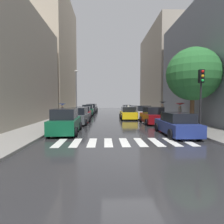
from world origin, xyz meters
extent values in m
cube|color=#29292B|center=(0.00, 24.00, -0.02)|extent=(28.00, 72.00, 0.04)
cube|color=gray|center=(-6.50, 24.00, 0.07)|extent=(3.00, 72.00, 0.15)
cube|color=gray|center=(6.50, 24.00, 0.07)|extent=(3.00, 72.00, 0.15)
cube|color=silver|center=(-3.60, 2.65, 0.01)|extent=(0.45, 2.20, 0.01)
cube|color=silver|center=(-2.70, 2.65, 0.01)|extent=(0.45, 2.20, 0.01)
cube|color=silver|center=(-1.80, 2.65, 0.01)|extent=(0.45, 2.20, 0.01)
cube|color=silver|center=(-0.90, 2.65, 0.01)|extent=(0.45, 2.20, 0.01)
cube|color=silver|center=(0.00, 2.65, 0.01)|extent=(0.45, 2.20, 0.01)
cube|color=silver|center=(0.90, 2.65, 0.01)|extent=(0.45, 2.20, 0.01)
cube|color=silver|center=(1.80, 2.65, 0.01)|extent=(0.45, 2.20, 0.01)
cube|color=silver|center=(2.70, 2.65, 0.01)|extent=(0.45, 2.20, 0.01)
cube|color=silver|center=(3.60, 2.65, 0.01)|extent=(0.45, 2.20, 0.01)
cube|color=#B2A38C|center=(-11.00, 29.61, 11.34)|extent=(6.00, 17.44, 22.68)
cube|color=#9E9384|center=(11.00, 30.29, 8.42)|extent=(6.00, 17.30, 16.85)
cube|color=#0C4C2D|center=(-3.92, 5.80, 0.62)|extent=(1.92, 4.51, 0.89)
cube|color=black|center=(-3.91, 5.58, 1.43)|extent=(1.63, 2.50, 0.73)
cylinder|color=black|center=(-4.85, 7.24, 0.32)|extent=(0.24, 0.65, 0.64)
cylinder|color=black|center=(-3.09, 7.30, 0.32)|extent=(0.24, 0.65, 0.64)
cylinder|color=black|center=(-4.75, 4.30, 0.32)|extent=(0.24, 0.65, 0.64)
cylinder|color=black|center=(-2.99, 4.37, 0.32)|extent=(0.24, 0.65, 0.64)
cube|color=#474C51|center=(-3.76, 11.30, 0.59)|extent=(1.98, 4.63, 0.83)
cube|color=black|center=(-3.77, 11.07, 1.35)|extent=(1.69, 2.57, 0.68)
cylinder|color=black|center=(-4.62, 12.83, 0.32)|extent=(0.24, 0.65, 0.64)
cylinder|color=black|center=(-2.80, 12.77, 0.32)|extent=(0.24, 0.65, 0.64)
cylinder|color=black|center=(-4.73, 9.82, 0.32)|extent=(0.24, 0.65, 0.64)
cylinder|color=black|center=(-2.90, 9.76, 0.32)|extent=(0.24, 0.65, 0.64)
cube|color=maroon|center=(-3.91, 17.54, 0.57)|extent=(1.92, 4.75, 0.80)
cube|color=black|center=(-3.90, 17.30, 1.30)|extent=(1.65, 2.63, 0.65)
cylinder|color=black|center=(-4.84, 19.06, 0.32)|extent=(0.24, 0.65, 0.64)
cylinder|color=black|center=(-3.06, 19.11, 0.32)|extent=(0.24, 0.65, 0.64)
cylinder|color=black|center=(-4.76, 15.96, 0.32)|extent=(0.24, 0.65, 0.64)
cylinder|color=black|center=(-2.97, 16.01, 0.32)|extent=(0.24, 0.65, 0.64)
cube|color=#0C4C2D|center=(-3.95, 23.57, 0.62)|extent=(1.82, 4.27, 0.88)
cube|color=black|center=(-3.94, 23.36, 1.42)|extent=(1.60, 2.35, 0.72)
cylinder|color=black|center=(-4.86, 24.98, 0.32)|extent=(0.22, 0.64, 0.64)
cylinder|color=black|center=(-3.04, 24.98, 0.32)|extent=(0.22, 0.64, 0.64)
cylinder|color=black|center=(-4.85, 22.16, 0.32)|extent=(0.22, 0.64, 0.64)
cylinder|color=black|center=(-3.03, 22.16, 0.32)|extent=(0.22, 0.64, 0.64)
cube|color=black|center=(-3.84, 30.36, 0.63)|extent=(2.09, 4.24, 0.90)
cube|color=black|center=(-3.85, 30.15, 1.44)|extent=(1.79, 2.35, 0.74)
cylinder|color=black|center=(-4.76, 31.77, 0.32)|extent=(0.24, 0.65, 0.64)
cylinder|color=black|center=(-2.82, 31.70, 0.32)|extent=(0.24, 0.65, 0.64)
cylinder|color=black|center=(-4.86, 29.02, 0.32)|extent=(0.24, 0.65, 0.64)
cylinder|color=black|center=(-2.92, 28.95, 0.32)|extent=(0.24, 0.65, 0.64)
cube|color=black|center=(-3.89, 36.54, 0.62)|extent=(1.98, 4.22, 0.89)
cube|color=black|center=(-3.90, 36.34, 1.43)|extent=(1.69, 2.34, 0.73)
cylinder|color=black|center=(-4.75, 37.95, 0.32)|extent=(0.24, 0.65, 0.64)
cylinder|color=black|center=(-2.92, 37.88, 0.32)|extent=(0.24, 0.65, 0.64)
cylinder|color=black|center=(-4.85, 35.21, 0.32)|extent=(0.24, 0.65, 0.64)
cylinder|color=black|center=(-3.03, 35.14, 0.32)|extent=(0.24, 0.65, 0.64)
cube|color=navy|center=(3.79, 4.78, 0.55)|extent=(1.85, 4.63, 0.76)
cube|color=black|center=(3.79, 4.55, 1.24)|extent=(1.60, 2.56, 0.62)
cylinder|color=black|center=(2.93, 6.32, 0.32)|extent=(0.23, 0.64, 0.64)
cylinder|color=black|center=(4.70, 6.29, 0.32)|extent=(0.23, 0.64, 0.64)
cylinder|color=black|center=(2.88, 3.28, 0.32)|extent=(0.23, 0.64, 0.64)
cylinder|color=black|center=(4.65, 3.25, 0.32)|extent=(0.23, 0.64, 0.64)
cube|color=maroon|center=(3.85, 11.21, 0.61)|extent=(1.87, 4.53, 0.87)
cube|color=black|center=(3.85, 10.99, 1.40)|extent=(1.63, 2.50, 0.71)
cylinder|color=black|center=(2.95, 12.71, 0.32)|extent=(0.23, 0.64, 0.64)
cylinder|color=black|center=(4.78, 12.69, 0.32)|extent=(0.23, 0.64, 0.64)
cylinder|color=black|center=(2.92, 9.73, 0.32)|extent=(0.23, 0.64, 0.64)
cylinder|color=black|center=(4.75, 9.71, 0.32)|extent=(0.23, 0.64, 0.64)
cube|color=silver|center=(4.00, 16.83, 0.61)|extent=(2.02, 4.77, 0.87)
cube|color=black|center=(3.99, 16.60, 1.41)|extent=(1.74, 2.64, 0.71)
cylinder|color=black|center=(3.08, 18.42, 0.32)|extent=(0.23, 0.64, 0.64)
cylinder|color=black|center=(4.99, 18.37, 0.32)|extent=(0.23, 0.64, 0.64)
cylinder|color=black|center=(3.01, 15.30, 0.32)|extent=(0.23, 0.64, 0.64)
cylinder|color=black|center=(4.92, 15.25, 0.32)|extent=(0.23, 0.64, 0.64)
cube|color=navy|center=(3.79, 22.39, 0.55)|extent=(1.84, 4.80, 0.76)
cube|color=black|center=(3.79, 22.15, 1.24)|extent=(1.61, 2.65, 0.62)
cylinder|color=black|center=(2.87, 23.97, 0.32)|extent=(0.22, 0.64, 0.64)
cylinder|color=black|center=(4.68, 23.98, 0.32)|extent=(0.22, 0.64, 0.64)
cylinder|color=black|center=(2.89, 20.81, 0.32)|extent=(0.22, 0.64, 0.64)
cylinder|color=black|center=(4.70, 20.82, 0.32)|extent=(0.22, 0.64, 0.64)
cube|color=#B2B7BF|center=(3.85, 28.60, 0.55)|extent=(2.04, 4.70, 0.75)
cube|color=black|center=(3.84, 28.37, 1.24)|extent=(1.76, 2.60, 0.62)
cylinder|color=black|center=(2.93, 30.16, 0.32)|extent=(0.24, 0.65, 0.64)
cylinder|color=black|center=(4.85, 30.11, 0.32)|extent=(0.24, 0.65, 0.64)
cylinder|color=black|center=(2.85, 27.09, 0.32)|extent=(0.24, 0.65, 0.64)
cylinder|color=black|center=(4.77, 27.04, 0.32)|extent=(0.24, 0.65, 0.64)
cube|color=brown|center=(3.99, 34.32, 0.56)|extent=(1.96, 4.49, 0.76)
cube|color=black|center=(4.00, 34.10, 1.25)|extent=(1.66, 2.49, 0.62)
cylinder|color=black|center=(3.05, 35.74, 0.32)|extent=(0.25, 0.65, 0.64)
cylinder|color=black|center=(4.81, 35.82, 0.32)|extent=(0.25, 0.65, 0.64)
cylinder|color=black|center=(3.17, 32.83, 0.32)|extent=(0.25, 0.65, 0.64)
cylinder|color=black|center=(4.94, 32.90, 0.32)|extent=(0.25, 0.65, 0.64)
cube|color=yellow|center=(1.96, 16.17, 0.57)|extent=(1.93, 4.52, 0.80)
cube|color=black|center=(1.95, 15.95, 1.30)|extent=(1.67, 2.50, 0.65)
cube|color=#F2EDCC|center=(1.95, 15.95, 1.72)|extent=(0.21, 0.36, 0.18)
cylinder|color=black|center=(1.06, 17.67, 0.32)|extent=(0.23, 0.64, 0.64)
cylinder|color=black|center=(2.91, 17.64, 0.32)|extent=(0.23, 0.64, 0.64)
cylinder|color=black|center=(1.01, 14.70, 0.32)|extent=(0.23, 0.64, 0.64)
cylinder|color=black|center=(2.86, 14.67, 0.32)|extent=(0.23, 0.64, 0.64)
cylinder|color=black|center=(6.30, 15.50, 0.59)|extent=(0.28, 0.28, 0.89)
cylinder|color=brown|center=(6.30, 15.50, 1.39)|extent=(0.36, 0.36, 0.70)
sphere|color=tan|center=(6.30, 15.50, 1.88)|extent=(0.28, 0.28, 0.28)
cone|color=black|center=(6.30, 15.50, 2.18)|extent=(1.01, 1.01, 0.20)
cylinder|color=#333338|center=(6.30, 15.50, 1.78)|extent=(0.02, 0.02, 0.79)
cylinder|color=gray|center=(-6.14, 14.43, 0.54)|extent=(0.28, 0.28, 0.79)
cylinder|color=black|center=(-6.14, 14.43, 1.25)|extent=(0.36, 0.36, 0.63)
sphere|color=tan|center=(-6.14, 14.43, 1.69)|extent=(0.25, 0.25, 0.25)
cone|color=navy|center=(-6.14, 14.43, 1.98)|extent=(0.90, 0.90, 0.20)
cylinder|color=#333338|center=(-6.14, 14.43, 1.61)|extent=(0.02, 0.02, 0.72)
cylinder|color=brown|center=(6.27, 10.07, 0.56)|extent=(0.28, 0.28, 0.83)
cylinder|color=gray|center=(6.27, 10.07, 1.31)|extent=(0.36, 0.36, 0.66)
sphere|color=tan|center=(6.27, 10.07, 1.76)|extent=(0.26, 0.26, 0.26)
cone|color=red|center=(6.27, 10.07, 2.06)|extent=(0.95, 0.95, 0.20)
cylinder|color=#333338|center=(6.27, 10.07, 1.68)|extent=(0.02, 0.02, 0.75)
cylinder|color=#513823|center=(6.29, 7.64, 1.43)|extent=(0.36, 0.36, 2.56)
sphere|color=#296730|center=(6.29, 7.64, 4.58)|extent=(4.39, 4.39, 4.39)
cylinder|color=black|center=(5.45, 4.75, 1.85)|extent=(0.12, 0.12, 3.40)
cube|color=black|center=(5.45, 4.75, 4.00)|extent=(0.30, 0.30, 0.90)
sphere|color=red|center=(5.45, 4.57, 4.30)|extent=(0.18, 0.18, 0.18)
sphere|color=#F2A519|center=(5.45, 4.57, 4.00)|extent=(0.18, 0.18, 0.18)
sphere|color=green|center=(5.45, 4.57, 3.70)|extent=(0.18, 0.18, 0.18)
cylinder|color=#595B60|center=(-5.55, 21.45, 3.53)|extent=(0.16, 0.16, 6.75)
ellipsoid|color=beige|center=(-5.55, 21.45, 7.05)|extent=(0.60, 0.28, 0.24)
camera|label=1|loc=(-1.10, -7.38, 2.28)|focal=29.08mm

